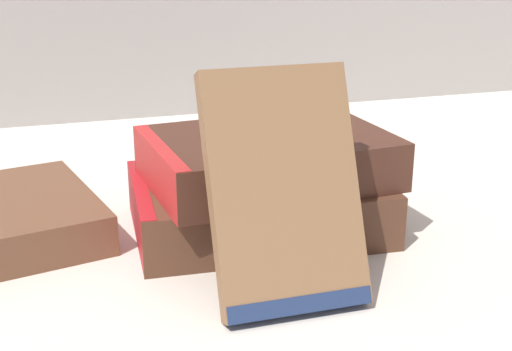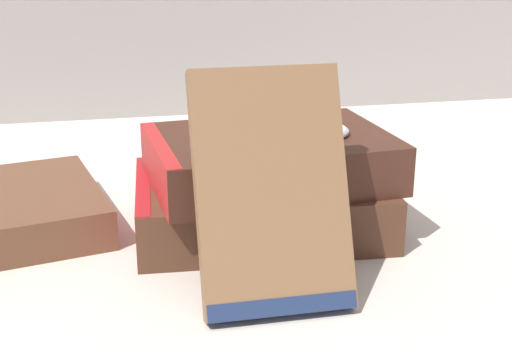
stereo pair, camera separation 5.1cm
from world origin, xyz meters
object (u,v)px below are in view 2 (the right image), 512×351
Objects in this scene: reading_glasses at (190,182)px; pocket_watch at (322,132)px; book_flat_top at (264,159)px; book_leaning_front at (272,198)px; book_flat_bottom at (254,204)px.

pocket_watch is at bearing -50.79° from reading_glasses.
book_leaning_front is at bearing -104.53° from book_flat_top.
book_flat_top is at bearing -51.63° from book_flat_bottom.
book_leaning_front is at bearing -77.82° from reading_glasses.
book_flat_top is 1.29× the size of book_leaning_front.
book_flat_bottom reaches higher than reading_glasses.
book_leaning_front is 0.13m from pocket_watch.
book_flat_bottom is 0.09m from pocket_watch.
book_leaning_front is (-0.01, -0.12, 0.05)m from book_flat_bottom.
book_flat_bottom is at bearing 84.11° from book_leaning_front.
book_flat_bottom is 0.13m from reading_glasses.
book_flat_bottom is 2.30× the size of reading_glasses.
pocket_watch is 0.20m from reading_glasses.
reading_glasses is at bearing 104.58° from book_flat_top.
book_flat_bottom is at bearing -66.29° from reading_glasses.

